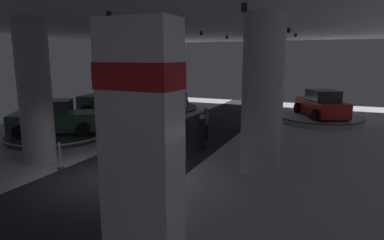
{
  "coord_description": "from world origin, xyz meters",
  "views": [
    {
      "loc": [
        6.75,
        -8.78,
        4.03
      ],
      "look_at": [
        1.26,
        3.96,
        1.4
      ],
      "focal_mm": 30.89,
      "sensor_mm": 36.0,
      "label": 1
    }
  ],
  "objects": [
    {
      "name": "visitor_walking_near",
      "position": [
        0.98,
        6.35,
        0.91
      ],
      "size": [
        0.32,
        0.32,
        1.59
      ],
      "color": "black",
      "rests_on": "ground"
    },
    {
      "name": "pickup_truck_far_left",
      "position": [
        -5.45,
        8.87,
        1.2
      ],
      "size": [
        5.6,
        3.46,
        2.3
      ],
      "color": "#2D5638",
      "rests_on": "display_platform_far_left"
    },
    {
      "name": "column_right",
      "position": [
        4.47,
        2.7,
        2.75
      ],
      "size": [
        1.43,
        1.43,
        5.5
      ],
      "color": "silver",
      "rests_on": "ground"
    },
    {
      "name": "brand_sign_pylon",
      "position": [
        4.33,
        -4.97,
        2.34
      ],
      "size": [
        1.29,
        0.69,
        4.55
      ],
      "color": "slate",
      "rests_on": "ground"
    },
    {
      "name": "stanchion_b",
      "position": [
        -1.12,
        5.44,
        0.37
      ],
      "size": [
        0.28,
        0.28,
        1.01
      ],
      "color": "#333338",
      "rests_on": "ground"
    },
    {
      "name": "display_platform_far_left",
      "position": [
        -5.76,
        8.81,
        0.15
      ],
      "size": [
        5.68,
        5.68,
        0.26
      ],
      "color": "#333338",
      "rests_on": "ground"
    },
    {
      "name": "stanchion_c",
      "position": [
        -2.29,
        -0.03,
        0.37
      ],
      "size": [
        0.28,
        0.28,
        1.01
      ],
      "color": "#333338",
      "rests_on": "ground"
    },
    {
      "name": "stanchion_a",
      "position": [
        1.55,
        2.57,
        0.37
      ],
      "size": [
        0.28,
        0.28,
        1.01
      ],
      "color": "#333338",
      "rests_on": "ground"
    },
    {
      "name": "display_platform_mid_left",
      "position": [
        -6.11,
        3.56,
        0.13
      ],
      "size": [
        4.93,
        4.93,
        0.23
      ],
      "color": "#333338",
      "rests_on": "ground"
    },
    {
      "name": "ground",
      "position": [
        0.0,
        0.0,
        -0.02
      ],
      "size": [
        24.0,
        44.0,
        0.06
      ],
      "color": "#B2B2B7"
    },
    {
      "name": "display_platform_deep_right",
      "position": [
        6.07,
        13.58,
        0.17
      ],
      "size": [
        5.16,
        5.16,
        0.31
      ],
      "color": "#B7B7BC",
      "rests_on": "ground"
    },
    {
      "name": "display_platform_deep_left",
      "position": [
        -5.7,
        14.0,
        0.14
      ],
      "size": [
        5.68,
        5.68,
        0.25
      ],
      "color": "#333338",
      "rests_on": "ground"
    },
    {
      "name": "ceiling_with_spotlights",
      "position": [
        0.0,
        0.0,
        5.55
      ],
      "size": [
        24.0,
        44.0,
        0.39
      ],
      "color": "silver"
    },
    {
      "name": "display_car_mid_left",
      "position": [
        -6.13,
        3.54,
        1.0
      ],
      "size": [
        4.47,
        3.88,
        1.71
      ],
      "color": "#2D5638",
      "rests_on": "display_platform_mid_left"
    },
    {
      "name": "column_left",
      "position": [
        -3.81,
        0.44,
        2.75
      ],
      "size": [
        1.23,
        1.23,
        5.5
      ],
      "color": "#ADADB2",
      "rests_on": "ground"
    },
    {
      "name": "visitor_walking_far",
      "position": [
        1.53,
        4.41,
        0.91
      ],
      "size": [
        0.32,
        0.32,
        1.59
      ],
      "color": "black",
      "rests_on": "ground"
    },
    {
      "name": "display_car_deep_right",
      "position": [
        6.09,
        13.56,
        1.08
      ],
      "size": [
        3.59,
        4.56,
        1.71
      ],
      "color": "red",
      "rests_on": "display_platform_deep_right"
    },
    {
      "name": "pickup_truck_deep_left",
      "position": [
        -5.46,
        13.79,
        1.18
      ],
      "size": [
        5.37,
        5.07,
        2.3
      ],
      "color": "silver",
      "rests_on": "display_platform_deep_left"
    }
  ]
}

